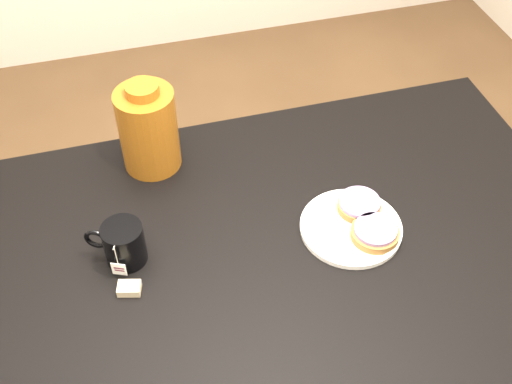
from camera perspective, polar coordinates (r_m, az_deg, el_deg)
table at (r=1.41m, az=1.20°, el=-7.73°), size 1.40×0.90×0.75m
plate at (r=1.39m, az=8.44°, el=-3.08°), size 0.22×0.22×0.02m
bagel_back at (r=1.41m, az=9.15°, el=-1.13°), size 0.13×0.13×0.03m
bagel_front at (r=1.37m, az=10.53°, el=-3.54°), size 0.13×0.13×0.03m
mug at (r=1.32m, az=-11.72°, el=-4.50°), size 0.13×0.11×0.09m
teabag_pouch at (r=1.30m, az=-11.20°, el=-8.39°), size 0.05×0.04×0.02m
bagel_package at (r=1.48m, az=-9.56°, el=5.58°), size 0.16×0.16×0.23m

